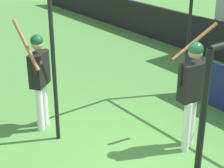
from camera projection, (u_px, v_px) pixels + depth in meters
The scene contains 2 objects.
player_batter at pixel (193, 85), 5.98m from camera, with size 0.58×0.97×2.05m.
player_waiting at pixel (39, 73), 6.61m from camera, with size 0.73×0.65×2.11m.
Camera 1 is at (3.74, -3.03, 3.55)m, focal length 60.00 mm.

